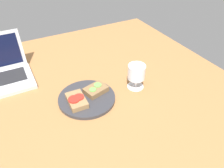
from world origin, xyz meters
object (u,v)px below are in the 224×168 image
Objects in this scene: sandwich_with_cucumber at (96,90)px; wine_glass at (136,73)px; plate at (87,98)px; sandwich_with_tomato at (77,100)px.

wine_glass is (18.21, -3.59, 5.03)cm from sandwich_with_cucumber.
wine_glass reaches higher than plate.
wine_glass is at bearing -11.14° from sandwich_with_cucumber.
plate is 24.28cm from wine_glass.
sandwich_with_tomato is 28.55cm from wine_glass.
sandwich_with_cucumber is 0.95× the size of wine_glass.
sandwich_with_cucumber is at bearing 168.86° from wine_glass.
plate is 2.21× the size of sandwich_with_cucumber.
sandwich_with_tomato is at bearing 178.17° from wine_glass.
sandwich_with_tomato is at bearing -164.70° from plate.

